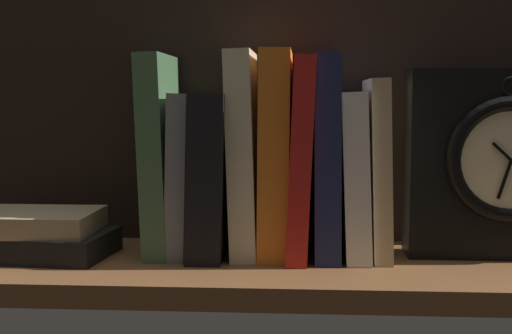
# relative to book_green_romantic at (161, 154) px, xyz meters

# --- Properties ---
(ground_plane) EXTENTS (0.89, 0.26, 0.03)m
(ground_plane) POSITION_rel_book_green_romantic_xyz_m (0.14, -0.04, -0.13)
(ground_plane) COLOR brown
(back_panel) EXTENTS (0.89, 0.01, 0.41)m
(back_panel) POSITION_rel_book_green_romantic_xyz_m (0.14, 0.09, 0.09)
(back_panel) COLOR black
(back_panel) RESTS_ON ground_plane
(book_green_romantic) EXTENTS (0.04, 0.13, 0.24)m
(book_green_romantic) POSITION_rel_book_green_romantic_xyz_m (0.00, 0.00, 0.00)
(book_green_romantic) COLOR #476B44
(book_green_romantic) RESTS_ON ground_plane
(book_gray_chess) EXTENTS (0.03, 0.13, 0.19)m
(book_gray_chess) POSITION_rel_book_green_romantic_xyz_m (0.03, 0.00, -0.02)
(book_gray_chess) COLOR gray
(book_gray_chess) RESTS_ON ground_plane
(book_black_skeptic) EXTENTS (0.05, 0.16, 0.19)m
(book_black_skeptic) POSITION_rel_book_green_romantic_xyz_m (0.06, 0.00, -0.02)
(book_black_skeptic) COLOR black
(book_black_skeptic) RESTS_ON ground_plane
(book_cream_twain) EXTENTS (0.04, 0.13, 0.24)m
(book_cream_twain) POSITION_rel_book_green_romantic_xyz_m (0.10, 0.00, 0.00)
(book_cream_twain) COLOR beige
(book_cream_twain) RESTS_ON ground_plane
(book_orange_pandolfini) EXTENTS (0.04, 0.14, 0.24)m
(book_orange_pandolfini) POSITION_rel_book_green_romantic_xyz_m (0.14, 0.00, 0.00)
(book_orange_pandolfini) COLOR orange
(book_orange_pandolfini) RESTS_ON ground_plane
(book_red_requiem) EXTENTS (0.03, 0.17, 0.24)m
(book_red_requiem) POSITION_rel_book_green_romantic_xyz_m (0.17, 0.00, -0.00)
(book_red_requiem) COLOR red
(book_red_requiem) RESTS_ON ground_plane
(book_navy_bierce) EXTENTS (0.03, 0.15, 0.24)m
(book_navy_bierce) POSITION_rel_book_green_romantic_xyz_m (0.20, 0.00, -0.00)
(book_navy_bierce) COLOR #192147
(book_navy_bierce) RESTS_ON ground_plane
(book_white_catcher) EXTENTS (0.04, 0.15, 0.20)m
(book_white_catcher) POSITION_rel_book_green_romantic_xyz_m (0.23, 0.00, -0.02)
(book_white_catcher) COLOR silver
(book_white_catcher) RESTS_ON ground_plane
(book_tan_shortstories) EXTENTS (0.03, 0.14, 0.21)m
(book_tan_shortstories) POSITION_rel_book_green_romantic_xyz_m (0.26, 0.00, -0.01)
(book_tan_shortstories) COLOR tan
(book_tan_shortstories) RESTS_ON ground_plane
(framed_clock) EXTENTS (0.22, 0.08, 0.22)m
(framed_clock) POSITION_rel_book_green_romantic_xyz_m (0.41, -0.00, -0.01)
(framed_clock) COLOR black
(framed_clock) RESTS_ON ground_plane
(book_stack_side) EXTENTS (0.17, 0.13, 0.05)m
(book_stack_side) POSITION_rel_book_green_romantic_xyz_m (-0.14, -0.03, -0.09)
(book_stack_side) COLOR black
(book_stack_side) RESTS_ON ground_plane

